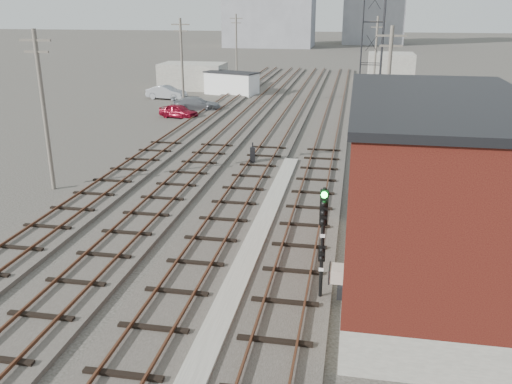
% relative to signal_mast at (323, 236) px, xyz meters
% --- Properties ---
extents(ground, '(320.00, 320.00, 0.00)m').
position_rel_signal_mast_xyz_m(ground, '(-3.70, 49.92, -2.59)').
color(ground, '#282621').
rests_on(ground, ground).
extents(track_right, '(3.20, 90.00, 0.39)m').
position_rel_signal_mast_xyz_m(track_right, '(-1.20, 28.92, -2.49)').
color(track_right, '#332D28').
rests_on(track_right, ground).
extents(track_mid_right, '(3.20, 90.00, 0.39)m').
position_rel_signal_mast_xyz_m(track_mid_right, '(-5.20, 28.92, -2.49)').
color(track_mid_right, '#332D28').
rests_on(track_mid_right, ground).
extents(track_mid_left, '(3.20, 90.00, 0.39)m').
position_rel_signal_mast_xyz_m(track_mid_left, '(-9.20, 28.92, -2.49)').
color(track_mid_left, '#332D28').
rests_on(track_mid_left, ground).
extents(track_left, '(3.20, 90.00, 0.39)m').
position_rel_signal_mast_xyz_m(track_left, '(-13.20, 28.92, -2.49)').
color(track_left, '#332D28').
rests_on(track_left, ground).
extents(platform_curb, '(0.90, 28.00, 0.26)m').
position_rel_signal_mast_xyz_m(platform_curb, '(-3.20, 3.92, -2.46)').
color(platform_curb, gray).
rests_on(platform_curb, ground).
extents(brick_building, '(6.54, 12.20, 7.22)m').
position_rel_signal_mast_xyz_m(brick_building, '(3.80, 1.92, 1.04)').
color(brick_building, gray).
rests_on(brick_building, ground).
extents(lattice_tower, '(1.60, 1.60, 15.00)m').
position_rel_signal_mast_xyz_m(lattice_tower, '(1.80, 24.92, 4.91)').
color(lattice_tower, black).
rests_on(lattice_tower, ground).
extents(utility_pole_left_a, '(1.80, 0.24, 9.00)m').
position_rel_signal_mast_xyz_m(utility_pole_left_a, '(-16.20, 9.92, 2.20)').
color(utility_pole_left_a, '#595147').
rests_on(utility_pole_left_a, ground).
extents(utility_pole_left_b, '(1.80, 0.24, 9.00)m').
position_rel_signal_mast_xyz_m(utility_pole_left_b, '(-16.20, 34.92, 2.20)').
color(utility_pole_left_b, '#595147').
rests_on(utility_pole_left_b, ground).
extents(utility_pole_left_c, '(1.80, 0.24, 9.00)m').
position_rel_signal_mast_xyz_m(utility_pole_left_c, '(-16.20, 59.92, 2.20)').
color(utility_pole_left_c, '#595147').
rests_on(utility_pole_left_c, ground).
extents(utility_pole_right_a, '(1.80, 0.24, 9.00)m').
position_rel_signal_mast_xyz_m(utility_pole_right_a, '(2.80, 17.92, 2.20)').
color(utility_pole_right_a, '#595147').
rests_on(utility_pole_right_a, ground).
extents(utility_pole_right_b, '(1.80, 0.24, 9.00)m').
position_rel_signal_mast_xyz_m(utility_pole_right_b, '(2.80, 47.92, 2.20)').
color(utility_pole_right_b, '#595147').
rests_on(utility_pole_right_b, ground).
extents(shed_left, '(8.00, 5.00, 3.20)m').
position_rel_signal_mast_xyz_m(shed_left, '(-19.70, 49.92, -0.99)').
color(shed_left, gray).
rests_on(shed_left, ground).
extents(shed_right, '(6.00, 6.00, 4.00)m').
position_rel_signal_mast_xyz_m(shed_right, '(5.30, 59.92, -0.59)').
color(shed_right, gray).
rests_on(shed_right, ground).
extents(signal_mast, '(0.40, 0.42, 4.34)m').
position_rel_signal_mast_xyz_m(signal_mast, '(0.00, 0.00, 0.00)').
color(signal_mast, gray).
rests_on(signal_mast, ground).
extents(switch_stand, '(0.38, 0.38, 1.44)m').
position_rel_signal_mast_xyz_m(switch_stand, '(-5.71, 16.94, -1.91)').
color(switch_stand, black).
rests_on(switch_stand, ground).
extents(site_trailer, '(6.95, 4.72, 2.69)m').
position_rel_signal_mast_xyz_m(site_trailer, '(-13.80, 46.14, -1.24)').
color(site_trailer, white).
rests_on(site_trailer, ground).
extents(car_red, '(4.08, 2.50, 1.30)m').
position_rel_signal_mast_xyz_m(car_red, '(-15.63, 31.45, -1.94)').
color(car_red, maroon).
rests_on(car_red, ground).
extents(car_silver, '(4.79, 2.27, 1.52)m').
position_rel_signal_mast_xyz_m(car_silver, '(-20.35, 41.57, -1.83)').
color(car_silver, '#95989C').
rests_on(car_silver, ground).
extents(car_grey, '(5.24, 3.09, 1.43)m').
position_rel_signal_mast_xyz_m(car_grey, '(-14.94, 35.15, -1.88)').
color(car_grey, slate).
rests_on(car_grey, ground).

